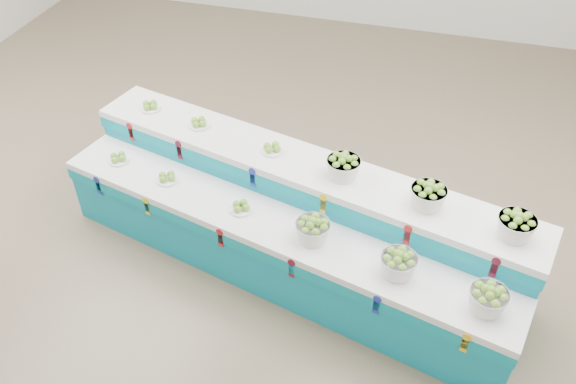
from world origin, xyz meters
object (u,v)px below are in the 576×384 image
at_px(basket_lower_left, 313,230).
at_px(basket_upper_right, 516,225).
at_px(plate_upper_mid, 199,122).
at_px(display_stand, 288,221).

distance_m(basket_lower_left, basket_upper_right, 1.62).
xyz_separation_m(basket_lower_left, basket_upper_right, (1.58, 0.18, 0.30)).
bearing_deg(basket_lower_left, plate_upper_mid, 146.77).
xyz_separation_m(display_stand, basket_upper_right, (1.90, -0.18, 0.62)).
relative_size(plate_upper_mid, basket_upper_right, 0.70).
height_order(display_stand, plate_upper_mid, plate_upper_mid).
height_order(display_stand, basket_lower_left, display_stand).
bearing_deg(display_stand, plate_upper_mid, 166.69).
bearing_deg(basket_upper_right, plate_upper_mid, 166.21).
height_order(plate_upper_mid, basket_upper_right, basket_upper_right).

